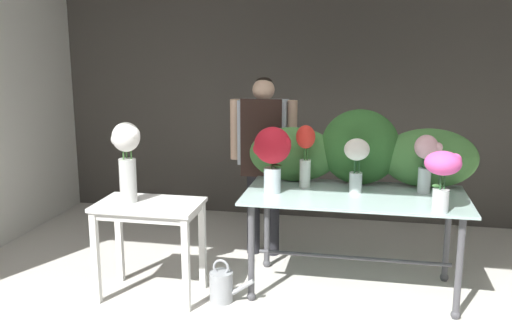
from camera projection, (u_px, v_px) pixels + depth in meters
ground_plane at (290, 273)px, 4.92m from camera, size 7.57×7.57×0.00m
wall_back at (313, 99)px, 6.24m from camera, size 5.82×0.12×2.68m
display_table_glass at (354, 210)px, 4.44m from camera, size 1.71×0.87×0.81m
side_table_white at (149, 216)px, 4.36m from camera, size 0.80×0.50×0.76m
florist at (263, 147)px, 5.14m from camera, size 0.61×0.24×1.65m
foliage_backdrop at (365, 153)px, 4.65m from camera, size 1.86×0.29×0.63m
vase_ivory_peonies at (357, 158)px, 4.41m from camera, size 0.20×0.20×0.43m
vase_blush_hydrangea at (426, 158)px, 4.40m from camera, size 0.21×0.18×0.46m
vase_fuchsia_stock at (443, 172)px, 3.90m from camera, size 0.25×0.25×0.43m
vase_scarlet_freesia at (305, 151)px, 4.55m from camera, size 0.15×0.15×0.51m
vase_crimson_lilies at (272, 151)px, 4.39m from camera, size 0.31×0.29×0.52m
vase_white_roses_tall at (127, 156)px, 4.29m from camera, size 0.24×0.21×0.62m
watering_can at (222, 286)px, 4.36m from camera, size 0.35×0.18×0.34m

